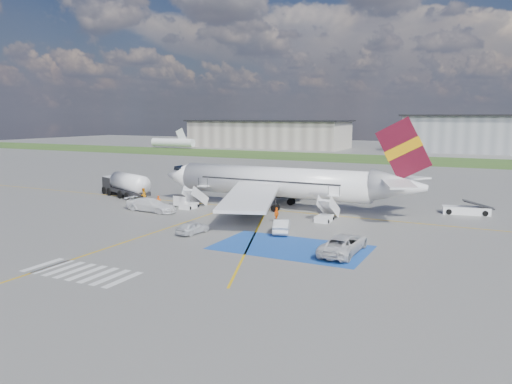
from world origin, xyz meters
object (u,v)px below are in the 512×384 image
belt_loader (466,211)px  van_white_b (151,203)px  car_silver_b (282,226)px  van_white_a (344,241)px  car_silver_a (193,227)px  fuel_tanker (126,187)px  gpu_cart (181,201)px  airliner (284,182)px

belt_loader → van_white_b: 39.29m
car_silver_b → van_white_a: size_ratio=0.77×
belt_loader → car_silver_a: belt_loader is taller
belt_loader → car_silver_b: belt_loader is taller
fuel_tanker → car_silver_a: fuel_tanker is taller
gpu_cart → belt_loader: bearing=18.6°
airliner → van_white_a: size_ratio=6.26×
fuel_tanker → van_white_b: 13.01m
airliner → car_silver_a: bearing=-98.6°
car_silver_a → car_silver_b: bearing=-142.6°
belt_loader → car_silver_a: size_ratio=1.55×
car_silver_b → van_white_a: (7.94, -4.59, 0.36)m
car_silver_b → airliner: bearing=-86.6°
car_silver_b → gpu_cart: bearing=-42.9°
fuel_tanker → van_white_a: 41.10m
belt_loader → car_silver_a: 34.05m
airliner → belt_loader: airliner is taller
car_silver_a → airliner: bearing=-90.3°
fuel_tanker → belt_loader: bearing=33.3°
airliner → car_silver_a: size_ratio=9.37×
gpu_cart → belt_loader: (34.46, 11.32, -0.27)m
airliner → gpu_cart: 13.90m
fuel_tanker → car_silver_b: size_ratio=2.39×
fuel_tanker → gpu_cart: size_ratio=5.70×
van_white_a → van_white_b: van_white_a is taller
car_silver_b → van_white_a: van_white_a is taller
airliner → gpu_cart: size_ratio=19.41×
gpu_cart → airliner: bearing=22.1°
van_white_b → gpu_cart: bearing=-12.1°
van_white_b → car_silver_a: bearing=-118.6°
van_white_a → van_white_b: size_ratio=1.05×
fuel_tanker → van_white_a: size_ratio=1.84×
van_white_a → van_white_b: (-27.46, 7.96, -0.00)m
belt_loader → fuel_tanker: bearing=179.0°
gpu_cart → van_white_a: (26.00, -12.55, 0.40)m
car_silver_a → car_silver_b: (8.02, 4.46, 0.08)m
fuel_tanker → van_white_a: fuel_tanker is taller
fuel_tanker → car_silver_a: size_ratio=2.75×
car_silver_a → van_white_b: 13.93m
airliner → van_white_b: size_ratio=6.55×
fuel_tanker → belt_loader: 47.27m
car_silver_a → car_silver_b: 9.17m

